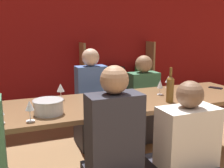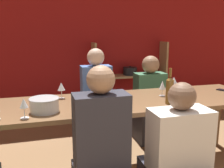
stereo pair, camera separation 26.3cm
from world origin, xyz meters
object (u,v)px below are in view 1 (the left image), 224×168
at_px(wine_glass_red_a, 169,80).
at_px(cell_phone, 216,88).
at_px(wine_bottle_green, 108,89).
at_px(person_near_b, 185,168).
at_px(wine_glass_red_f, 61,88).
at_px(shelf_unit, 119,87).
at_px(mixing_bowl, 48,106).
at_px(wine_glass_red_c, 160,85).
at_px(dining_table, 116,109).
at_px(person_far_b, 143,108).
at_px(person_far_a, 91,110).
at_px(wine_glass_red_d, 30,106).
at_px(wine_bottle_dark, 170,88).

distance_m(wine_glass_red_a, cell_phone, 0.57).
xyz_separation_m(wine_bottle_green, person_near_b, (0.35, -0.78, -0.50)).
bearing_deg(wine_glass_red_f, shelf_unit, 51.88).
bearing_deg(mixing_bowl, shelf_unit, 54.23).
xyz_separation_m(wine_glass_red_c, wine_glass_red_f, (-1.03, 0.18, 0.01)).
bearing_deg(wine_glass_red_f, dining_table, -26.35).
height_order(cell_phone, person_far_b, person_far_b).
height_order(shelf_unit, person_far_b, shelf_unit).
distance_m(person_far_a, person_near_b, 1.53).
bearing_deg(wine_bottle_green, person_far_b, 42.34).
relative_size(mixing_bowl, person_far_a, 0.21).
height_order(wine_glass_red_d, person_far_b, person_far_b).
relative_size(shelf_unit, wine_glass_red_f, 8.20).
distance_m(wine_glass_red_d, cell_phone, 2.19).
bearing_deg(wine_glass_red_d, wine_bottle_dark, 2.89).
bearing_deg(wine_glass_red_a, shelf_unit, 87.20).
distance_m(wine_bottle_green, person_far_b, 1.13).
distance_m(dining_table, wine_glass_red_d, 0.90).
height_order(shelf_unit, dining_table, shelf_unit).
height_order(dining_table, person_far_a, person_far_a).
xyz_separation_m(wine_glass_red_d, wine_glass_red_f, (0.34, 0.54, 0.00)).
bearing_deg(person_near_b, mixing_bowl, 148.09).
relative_size(wine_glass_red_d, person_far_a, 0.13).
distance_m(shelf_unit, mixing_bowl, 2.72).
bearing_deg(dining_table, wine_glass_red_f, 153.65).
bearing_deg(cell_phone, dining_table, -176.39).
relative_size(person_far_a, person_near_b, 1.14).
xyz_separation_m(mixing_bowl, person_far_a, (0.65, 0.91, -0.37)).
bearing_deg(dining_table, wine_glass_red_d, -160.33).
bearing_deg(person_far_a, wine_bottle_green, 86.38).
distance_m(shelf_unit, wine_glass_red_c, 2.04).
bearing_deg(wine_glass_red_c, wine_bottle_dark, -103.82).
distance_m(wine_glass_red_a, wine_glass_red_d, 1.75).
bearing_deg(cell_phone, wine_bottle_dark, -159.93).
distance_m(wine_bottle_dark, wine_glass_red_d, 1.30).
bearing_deg(wine_glass_red_f, wine_bottle_dark, -26.33).
distance_m(cell_phone, person_far_b, 0.96).
distance_m(wine_bottle_green, wine_glass_red_d, 0.82).
distance_m(wine_bottle_dark, person_far_a, 1.18).
xyz_separation_m(wine_bottle_dark, wine_glass_red_f, (-0.96, 0.47, -0.02)).
bearing_deg(wine_bottle_dark, cell_phone, 20.07).
bearing_deg(wine_bottle_dark, wine_glass_red_d, -177.11).
xyz_separation_m(wine_bottle_dark, wine_glass_red_a, (0.35, 0.55, -0.03)).
height_order(mixing_bowl, cell_phone, mixing_bowl).
xyz_separation_m(wine_bottle_dark, wine_glass_red_c, (0.07, 0.29, -0.03)).
distance_m(wine_glass_red_c, cell_phone, 0.80).
height_order(wine_bottle_green, wine_glass_red_a, wine_bottle_green).
bearing_deg(wine_bottle_green, wine_glass_red_c, 3.72).
bearing_deg(dining_table, wine_bottle_dark, -26.31).
xyz_separation_m(shelf_unit, person_far_b, (-0.20, -1.30, -0.02)).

